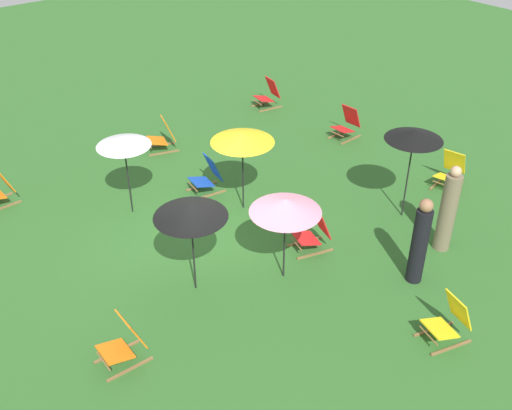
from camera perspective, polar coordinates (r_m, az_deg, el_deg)
ground_plane at (r=11.54m, az=-4.65°, el=-4.12°), size 40.00×40.00×0.00m
deckchair_0 at (r=14.98m, az=-8.84°, el=6.51°), size 0.69×0.87×0.83m
deckchair_1 at (r=13.94m, az=17.99°, el=3.08°), size 0.63×0.84×0.83m
deckchair_2 at (r=11.35m, az=5.48°, el=-2.57°), size 0.67×0.86×0.83m
deckchair_3 at (r=13.11m, az=-4.65°, el=2.75°), size 0.59×0.82×0.83m
deckchair_4 at (r=17.22m, az=1.18°, el=10.48°), size 0.59×0.82×0.83m
deckchair_6 at (r=9.92m, az=17.87°, el=-10.46°), size 0.66×0.86×0.83m
deckchair_7 at (r=9.35m, az=-12.45°, el=-12.62°), size 0.50×0.77×0.83m
deckchair_8 at (r=15.60m, az=8.63°, el=7.64°), size 0.51×0.78×0.83m
umbrella_0 at (r=12.00m, az=-12.52°, el=5.97°), size 1.08×1.08×1.76m
umbrella_1 at (r=11.91m, az=14.81°, el=6.44°), size 1.13×1.13×1.94m
umbrella_2 at (r=9.69m, az=-6.26°, el=-0.51°), size 1.23×1.23×1.75m
umbrella_3 at (r=9.98m, az=2.83°, el=-0.06°), size 1.23×1.23×1.63m
umbrella_4 at (r=11.86m, az=-1.30°, el=6.49°), size 1.28×1.28×1.77m
person_0 at (r=11.60m, az=17.78°, el=-0.54°), size 0.33×0.33×1.77m
person_1 at (r=10.66m, az=15.30°, el=-3.46°), size 0.41×0.41×1.68m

